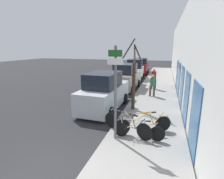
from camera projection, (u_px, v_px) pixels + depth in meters
ground_plane at (126, 91)px, 15.37m from camera, size 80.00×80.00×0.00m
sidewalk_curb at (158, 86)px, 17.22m from camera, size 3.20×32.00×0.15m
building_facade at (180, 53)px, 15.91m from camera, size 0.23×32.00×6.50m
signpost at (115, 90)px, 6.59m from camera, size 0.59×0.12×3.64m
bicycle_0 at (138, 130)px, 6.94m from camera, size 2.06×0.44×0.84m
bicycle_1 at (127, 124)px, 7.36m from camera, size 2.24×1.02×0.98m
bicycle_2 at (143, 124)px, 7.38m from camera, size 2.26×1.18×0.96m
parked_car_0 at (104, 92)px, 10.71m from camera, size 2.21×4.75×2.28m
parked_car_1 at (126, 78)px, 15.96m from camera, size 2.23×4.63×2.32m
parked_car_2 at (135, 71)px, 20.68m from camera, size 2.14×4.28×2.43m
parked_car_3 at (141, 67)px, 25.53m from camera, size 2.23×4.59×2.26m
pedestrian_near at (154, 77)px, 15.25m from camera, size 0.48×0.40×1.82m
pedestrian_far at (152, 84)px, 12.96m from camera, size 0.43×0.37×1.64m
street_tree at (133, 79)px, 10.03m from camera, size 1.29×1.59×4.06m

